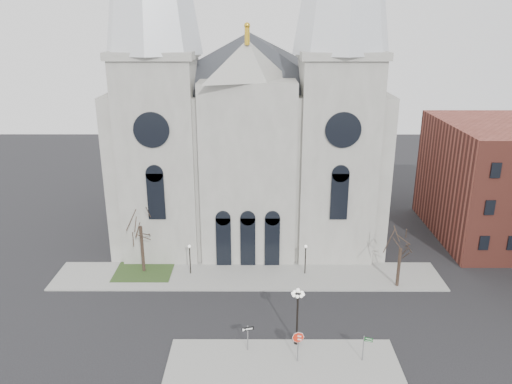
{
  "coord_description": "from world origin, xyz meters",
  "views": [
    {
      "loc": [
        0.97,
        -35.21,
        25.2
      ],
      "look_at": [
        0.88,
        8.0,
        10.36
      ],
      "focal_mm": 35.0,
      "sensor_mm": 36.0,
      "label": 1
    }
  ],
  "objects_px": {
    "globe_lamp": "(298,309)",
    "street_name_sign": "(364,346)",
    "one_way_sign": "(248,334)",
    "stop_sign": "(298,340)"
  },
  "relations": [
    {
      "from": "globe_lamp",
      "to": "stop_sign",
      "type": "bearing_deg",
      "value": -92.25
    },
    {
      "from": "one_way_sign",
      "to": "street_name_sign",
      "type": "height_order",
      "value": "one_way_sign"
    },
    {
      "from": "stop_sign",
      "to": "street_name_sign",
      "type": "relative_size",
      "value": 1.19
    },
    {
      "from": "stop_sign",
      "to": "street_name_sign",
      "type": "xyz_separation_m",
      "value": [
        5.15,
        0.07,
        -0.56
      ]
    },
    {
      "from": "globe_lamp",
      "to": "street_name_sign",
      "type": "relative_size",
      "value": 2.3
    },
    {
      "from": "globe_lamp",
      "to": "street_name_sign",
      "type": "xyz_separation_m",
      "value": [
        5.06,
        -2.19,
        -1.89
      ]
    },
    {
      "from": "one_way_sign",
      "to": "street_name_sign",
      "type": "relative_size",
      "value": 1.02
    },
    {
      "from": "stop_sign",
      "to": "globe_lamp",
      "type": "xyz_separation_m",
      "value": [
        0.09,
        2.26,
        1.33
      ]
    },
    {
      "from": "one_way_sign",
      "to": "globe_lamp",
      "type": "bearing_deg",
      "value": -2.96
    },
    {
      "from": "globe_lamp",
      "to": "one_way_sign",
      "type": "xyz_separation_m",
      "value": [
        -3.99,
        -0.91,
        -1.68
      ]
    }
  ]
}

